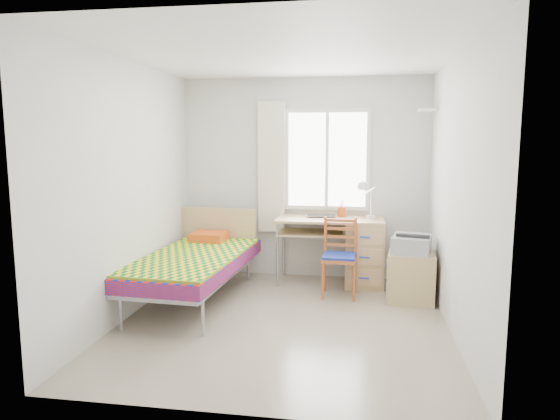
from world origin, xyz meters
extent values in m
plane|color=#BCAD93|center=(0.00, 0.00, 0.00)|extent=(3.50, 3.50, 0.00)
plane|color=white|center=(0.00, 0.00, 2.60)|extent=(3.50, 3.50, 0.00)
plane|color=silver|center=(0.00, 1.75, 1.30)|extent=(3.20, 0.00, 3.20)
plane|color=silver|center=(-1.60, 0.00, 1.30)|extent=(0.00, 3.50, 3.50)
plane|color=silver|center=(1.60, 0.00, 1.30)|extent=(0.00, 3.50, 3.50)
cube|color=white|center=(0.30, 1.73, 1.55)|extent=(1.10, 0.04, 1.30)
cube|color=white|center=(0.30, 1.72, 1.55)|extent=(1.00, 0.02, 1.20)
cube|color=white|center=(0.30, 1.72, 1.55)|extent=(0.04, 0.02, 1.20)
cube|color=#EDE3C4|center=(-0.42, 1.68, 1.45)|extent=(0.35, 0.05, 1.70)
cube|color=white|center=(1.49, 1.40, 2.15)|extent=(0.20, 0.32, 0.03)
cube|color=#999AA1|center=(-1.09, 0.46, 0.36)|extent=(1.08, 2.16, 0.06)
cube|color=red|center=(-1.09, 0.46, 0.44)|extent=(1.12, 2.19, 0.15)
cube|color=yellow|center=(-1.09, 0.44, 0.53)|extent=(1.09, 2.07, 0.03)
cube|color=tan|center=(-1.09, 1.49, 0.63)|extent=(1.01, 0.11, 0.58)
cube|color=orange|center=(-1.14, 1.22, 0.60)|extent=(0.44, 0.38, 0.11)
cylinder|color=#999AA1|center=(-1.50, -0.49, 0.17)|extent=(0.04, 0.04, 0.34)
cylinder|color=#999AA1|center=(-0.69, 1.42, 0.17)|extent=(0.04, 0.04, 0.34)
cube|color=tan|center=(0.36, 1.43, 0.82)|extent=(1.34, 0.63, 0.03)
cube|color=tan|center=(0.80, 1.43, 0.40)|extent=(0.48, 0.60, 0.80)
cube|color=tan|center=(0.12, 1.43, 0.64)|extent=(0.83, 0.58, 0.02)
cylinder|color=#999AA1|center=(-0.26, 1.18, 0.40)|extent=(0.03, 0.03, 0.80)
cylinder|color=#999AA1|center=(-0.26, 1.69, 0.40)|extent=(0.03, 0.03, 0.80)
cube|color=#B04022|center=(0.51, 0.92, 0.44)|extent=(0.41, 0.41, 0.04)
cube|color=navy|center=(0.51, 0.92, 0.47)|extent=(0.39, 0.39, 0.04)
cube|color=#B04022|center=(0.51, 1.09, 0.72)|extent=(0.35, 0.05, 0.39)
cylinder|color=#B04022|center=(0.33, 0.74, 0.22)|extent=(0.03, 0.03, 0.44)
cylinder|color=#B04022|center=(0.68, 1.09, 0.45)|extent=(0.04, 0.04, 0.90)
cube|color=tan|center=(1.32, 0.85, 0.28)|extent=(0.54, 0.50, 0.56)
cube|color=tan|center=(1.06, 0.85, 0.40)|extent=(0.05, 0.41, 0.20)
cube|color=tan|center=(1.06, 0.85, 0.17)|extent=(0.05, 0.41, 0.20)
cube|color=#9FA3A6|center=(1.31, 0.87, 0.65)|extent=(0.49, 0.54, 0.19)
cube|color=black|center=(1.31, 0.87, 0.75)|extent=(0.39, 0.44, 0.02)
imported|color=black|center=(0.26, 1.45, 0.85)|extent=(0.39, 0.28, 0.03)
cylinder|color=orange|center=(0.50, 1.59, 0.89)|extent=(0.11, 0.11, 0.12)
cylinder|color=white|center=(0.87, 1.48, 0.85)|extent=(0.12, 0.12, 0.04)
cylinder|color=white|center=(0.87, 1.48, 1.02)|extent=(0.02, 0.14, 0.32)
cylinder|color=white|center=(0.85, 1.40, 1.19)|extent=(0.15, 0.28, 0.13)
cone|color=white|center=(0.77, 1.30, 1.23)|extent=(0.17, 0.19, 0.15)
imported|color=gray|center=(0.14, 1.43, 0.59)|extent=(0.20, 0.27, 0.02)
camera|label=1|loc=(0.71, -4.75, 1.80)|focal=32.00mm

